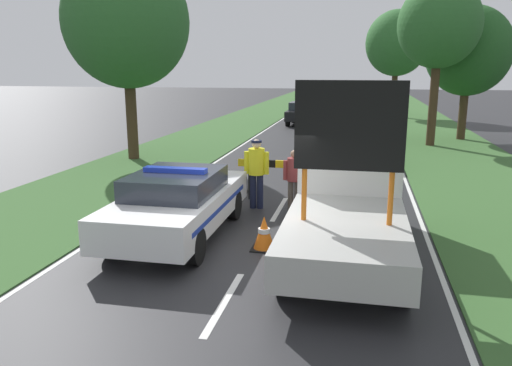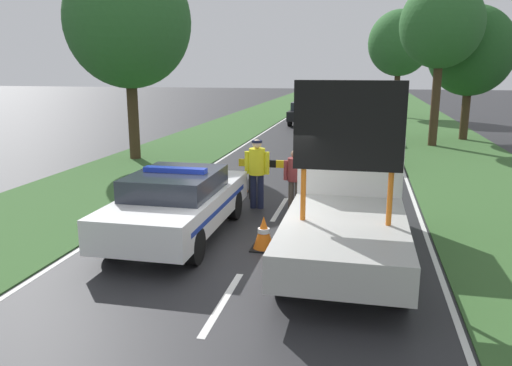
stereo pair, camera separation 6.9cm
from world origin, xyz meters
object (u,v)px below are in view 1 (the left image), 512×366
Objects in this scene: queued_car_suv_grey at (353,144)px; roadside_tree_far_left at (126,22)px; traffic_cone_behind_barrier at (241,183)px; roadside_tree_near_right at (439,25)px; road_barrier at (295,168)px; roadside_tree_near_left at (469,51)px; traffic_cone_centre_front at (264,233)px; traffic_cone_near_truck at (367,185)px; police_officer at (256,168)px; queued_car_sedan_black at (304,113)px; traffic_cone_near_police at (306,190)px; queued_car_van_white at (360,124)px; roadside_tree_mid_right at (397,43)px; police_car at (179,202)px; work_truck at (349,193)px; pedestrian_civilian at (294,175)px.

queued_car_suv_grey is 0.60× the size of roadside_tree_far_left.
traffic_cone_behind_barrier is at bearing -38.94° from roadside_tree_far_left.
roadside_tree_near_right is at bearing 57.97° from traffic_cone_behind_barrier.
road_barrier is 0.48× the size of roadside_tree_near_left.
traffic_cone_centre_front reaches higher than traffic_cone_near_truck.
police_officer reaches higher than queued_car_sedan_black.
queued_car_sedan_black is (-1.80, 22.82, 0.41)m from traffic_cone_centre_front.
traffic_cone_near_police is at bearing -155.38° from traffic_cone_near_truck.
queued_car_van_white is at bearing 118.41° from queued_car_sedan_black.
roadside_tree_near_left is (6.83, 17.49, 4.02)m from traffic_cone_centre_front.
roadside_tree_mid_right is at bearing 77.10° from traffic_cone_behind_barrier.
roadside_tree_mid_right reaches higher than police_car.
traffic_cone_centre_front is 5.32m from traffic_cone_near_truck.
traffic_cone_centre_front reaches higher than traffic_cone_behind_barrier.
queued_car_sedan_black is (-0.26, 18.32, 0.48)m from traffic_cone_behind_barrier.
road_barrier is (2.06, 3.38, 0.18)m from police_car.
roadside_tree_mid_right reaches higher than traffic_cone_near_police.
traffic_cone_near_truck is 1.13× the size of traffic_cone_behind_barrier.
roadside_tree_near_left reaches higher than traffic_cone_behind_barrier.
roadside_tree_mid_right is (2.50, 28.72, 4.16)m from work_truck.
work_truck is at bearing -71.26° from traffic_cone_near_police.
road_barrier is 0.80× the size of queued_car_sedan_black.
pedestrian_civilian is at bearing -83.29° from road_barrier.
roadside_tree_near_right is at bearing -104.33° from work_truck.
traffic_cone_behind_barrier is 25.87m from roadside_tree_mid_right.
pedestrian_civilian is at bearing -39.74° from roadside_tree_far_left.
roadside_tree_mid_right is at bearing -100.11° from queued_car_van_white.
traffic_cone_centre_front is (0.77, -2.94, -0.73)m from police_officer.
roadside_tree_near_left is at bearing -77.01° from roadside_tree_mid_right.
police_officer is 14.10m from roadside_tree_near_right.
police_officer is at bearing 71.89° from queued_car_suv_grey.
roadside_tree_near_right is at bearing -125.99° from roadside_tree_near_left.
traffic_cone_centre_front is 0.11× the size of roadside_tree_near_left.
roadside_tree_mid_right reaches higher than queued_car_van_white.
roadside_tree_near_right is at bearing -124.97° from queued_car_suv_grey.
traffic_cone_centre_front reaches higher than traffic_cone_near_police.
work_truck is 2.79m from pedestrian_civilian.
police_car is at bearing -122.29° from traffic_cone_near_police.
queued_car_van_white reaches higher than road_barrier.
work_truck is 0.85× the size of roadside_tree_near_left.
traffic_cone_near_truck is at bearing -106.37° from roadside_tree_near_right.
police_officer is 1.15× the size of pedestrian_civilian.
traffic_cone_near_truck is 11.15m from roadside_tree_far_left.
queued_car_van_white is (3.34, 11.67, 0.55)m from traffic_cone_behind_barrier.
traffic_cone_near_police is 0.06× the size of roadside_tree_far_left.
queued_car_suv_grey is 19.90m from roadside_tree_mid_right.
traffic_cone_behind_barrier is 0.14× the size of queued_car_sedan_black.
queued_car_van_white is (1.58, 13.26, -0.11)m from pedestrian_civilian.
roadside_tree_near_left is (8.37, 12.99, 4.10)m from traffic_cone_behind_barrier.
traffic_cone_behind_barrier is at bearing -122.81° from roadside_tree_near_left.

